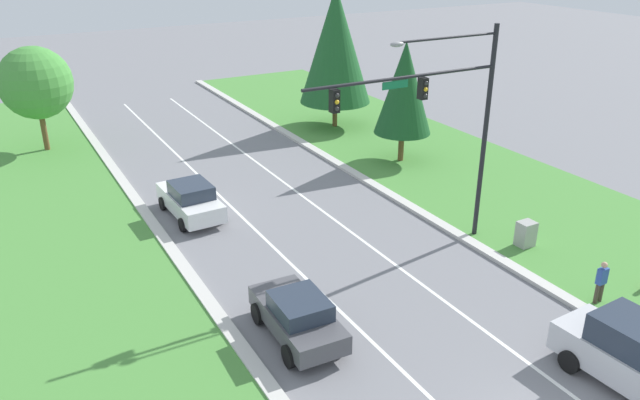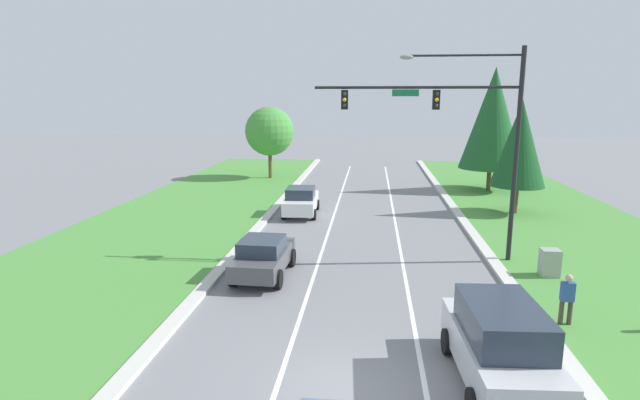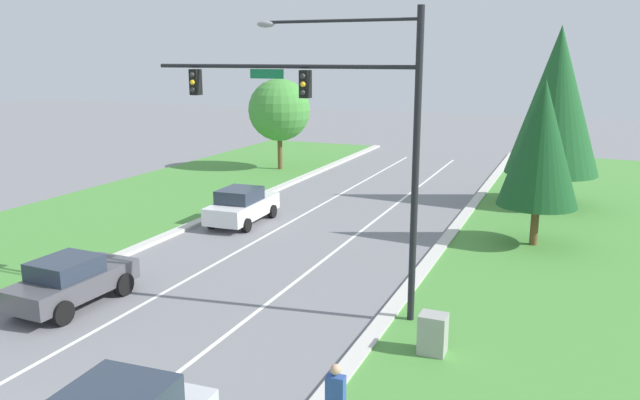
{
  "view_description": "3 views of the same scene",
  "coord_description": "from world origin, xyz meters",
  "px_view_note": "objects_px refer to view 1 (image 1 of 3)",
  "views": [
    {
      "loc": [
        -11.35,
        -7.48,
        12.2
      ],
      "look_at": [
        0.91,
        14.57,
        1.26
      ],
      "focal_mm": 35.0,
      "sensor_mm": 36.0,
      "label": 1
    },
    {
      "loc": [
        0.38,
        -10.79,
        6.92
      ],
      "look_at": [
        -2.45,
        16.49,
        1.3
      ],
      "focal_mm": 28.0,
      "sensor_mm": 36.0,
      "label": 2
    },
    {
      "loc": [
        10.48,
        -6.31,
        7.63
      ],
      "look_at": [
        1.02,
        16.28,
        1.98
      ],
      "focal_mm": 35.0,
      "sensor_mm": 36.0,
      "label": 3
    }
  ],
  "objects_px": {
    "traffic_signal_mast": "(443,109)",
    "utility_cabinet": "(526,235)",
    "silver_suv": "(639,358)",
    "conifer_near_right_tree": "(336,45)",
    "graphite_sedan": "(298,316)",
    "oak_near_left_tree": "(35,83)",
    "conifer_far_right_tree": "(404,88)",
    "pedestrian": "(601,281)",
    "white_sedan": "(191,200)"
  },
  "relations": [
    {
      "from": "white_sedan",
      "to": "conifer_near_right_tree",
      "type": "bearing_deg",
      "value": 32.88
    },
    {
      "from": "white_sedan",
      "to": "traffic_signal_mast",
      "type": "bearing_deg",
      "value": -47.23
    },
    {
      "from": "utility_cabinet",
      "to": "pedestrian",
      "type": "bearing_deg",
      "value": -102.62
    },
    {
      "from": "silver_suv",
      "to": "conifer_far_right_tree",
      "type": "height_order",
      "value": "conifer_far_right_tree"
    },
    {
      "from": "traffic_signal_mast",
      "to": "white_sedan",
      "type": "bearing_deg",
      "value": 134.92
    },
    {
      "from": "traffic_signal_mast",
      "to": "pedestrian",
      "type": "distance_m",
      "value": 8.37
    },
    {
      "from": "oak_near_left_tree",
      "to": "graphite_sedan",
      "type": "bearing_deg",
      "value": -79.12
    },
    {
      "from": "white_sedan",
      "to": "conifer_near_right_tree",
      "type": "relative_size",
      "value": 0.49
    },
    {
      "from": "traffic_signal_mast",
      "to": "conifer_far_right_tree",
      "type": "relative_size",
      "value": 1.31
    },
    {
      "from": "silver_suv",
      "to": "utility_cabinet",
      "type": "distance_m",
      "value": 8.8
    },
    {
      "from": "oak_near_left_tree",
      "to": "conifer_far_right_tree",
      "type": "height_order",
      "value": "conifer_far_right_tree"
    },
    {
      "from": "oak_near_left_tree",
      "to": "conifer_near_right_tree",
      "type": "bearing_deg",
      "value": -13.31
    },
    {
      "from": "pedestrian",
      "to": "conifer_near_right_tree",
      "type": "relative_size",
      "value": 0.18
    },
    {
      "from": "traffic_signal_mast",
      "to": "silver_suv",
      "type": "height_order",
      "value": "traffic_signal_mast"
    },
    {
      "from": "traffic_signal_mast",
      "to": "utility_cabinet",
      "type": "xyz_separation_m",
      "value": [
        3.37,
        -1.86,
        -5.36
      ]
    },
    {
      "from": "conifer_near_right_tree",
      "to": "utility_cabinet",
      "type": "bearing_deg",
      "value": -95.53
    },
    {
      "from": "oak_near_left_tree",
      "to": "conifer_far_right_tree",
      "type": "xyz_separation_m",
      "value": [
        17.47,
        -11.88,
        0.16
      ]
    },
    {
      "from": "conifer_far_right_tree",
      "to": "silver_suv",
      "type": "bearing_deg",
      "value": -106.16
    },
    {
      "from": "white_sedan",
      "to": "conifer_far_right_tree",
      "type": "xyz_separation_m",
      "value": [
        12.88,
        1.42,
        3.43
      ]
    },
    {
      "from": "silver_suv",
      "to": "graphite_sedan",
      "type": "xyz_separation_m",
      "value": [
        -7.33,
        6.9,
        -0.26
      ]
    },
    {
      "from": "utility_cabinet",
      "to": "oak_near_left_tree",
      "type": "distance_m",
      "value": 28.13
    },
    {
      "from": "silver_suv",
      "to": "pedestrian",
      "type": "bearing_deg",
      "value": 47.67
    },
    {
      "from": "white_sedan",
      "to": "oak_near_left_tree",
      "type": "bearing_deg",
      "value": 106.9
    },
    {
      "from": "silver_suv",
      "to": "oak_near_left_tree",
      "type": "relative_size",
      "value": 0.76
    },
    {
      "from": "traffic_signal_mast",
      "to": "graphite_sedan",
      "type": "height_order",
      "value": "traffic_signal_mast"
    },
    {
      "from": "graphite_sedan",
      "to": "conifer_far_right_tree",
      "type": "relative_size",
      "value": 0.61
    },
    {
      "from": "graphite_sedan",
      "to": "conifer_far_right_tree",
      "type": "xyz_separation_m",
      "value": [
        12.85,
        12.14,
        3.46
      ]
    },
    {
      "from": "traffic_signal_mast",
      "to": "graphite_sedan",
      "type": "bearing_deg",
      "value": -159.84
    },
    {
      "from": "utility_cabinet",
      "to": "pedestrian",
      "type": "distance_m",
      "value": 4.54
    },
    {
      "from": "conifer_near_right_tree",
      "to": "silver_suv",
      "type": "bearing_deg",
      "value": -101.95
    },
    {
      "from": "utility_cabinet",
      "to": "conifer_near_right_tree",
      "type": "bearing_deg",
      "value": 84.47
    },
    {
      "from": "pedestrian",
      "to": "oak_near_left_tree",
      "type": "xyz_separation_m",
      "value": [
        -14.8,
        27.43,
        3.17
      ]
    },
    {
      "from": "silver_suv",
      "to": "conifer_near_right_tree",
      "type": "bearing_deg",
      "value": 74.94
    },
    {
      "from": "traffic_signal_mast",
      "to": "utility_cabinet",
      "type": "distance_m",
      "value": 6.6
    },
    {
      "from": "conifer_near_right_tree",
      "to": "graphite_sedan",
      "type": "bearing_deg",
      "value": -123.21
    },
    {
      "from": "conifer_near_right_tree",
      "to": "oak_near_left_tree",
      "type": "height_order",
      "value": "conifer_near_right_tree"
    },
    {
      "from": "traffic_signal_mast",
      "to": "silver_suv",
      "type": "xyz_separation_m",
      "value": [
        -0.47,
        -9.77,
        -4.86
      ]
    },
    {
      "from": "silver_suv",
      "to": "conifer_near_right_tree",
      "type": "relative_size",
      "value": 0.52
    },
    {
      "from": "traffic_signal_mast",
      "to": "conifer_near_right_tree",
      "type": "height_order",
      "value": "conifer_near_right_tree"
    },
    {
      "from": "graphite_sedan",
      "to": "utility_cabinet",
      "type": "xyz_separation_m",
      "value": [
        11.17,
        1.0,
        -0.24
      ]
    },
    {
      "from": "pedestrian",
      "to": "silver_suv",
      "type": "bearing_deg",
      "value": 48.6
    },
    {
      "from": "graphite_sedan",
      "to": "conifer_near_right_tree",
      "type": "bearing_deg",
      "value": 58.82
    },
    {
      "from": "pedestrian",
      "to": "utility_cabinet",
      "type": "bearing_deg",
      "value": -104.81
    },
    {
      "from": "utility_cabinet",
      "to": "white_sedan",
      "type": "bearing_deg",
      "value": 139.05
    },
    {
      "from": "oak_near_left_tree",
      "to": "utility_cabinet",
      "type": "bearing_deg",
      "value": -55.55
    },
    {
      "from": "traffic_signal_mast",
      "to": "oak_near_left_tree",
      "type": "bearing_deg",
      "value": 120.43
    },
    {
      "from": "graphite_sedan",
      "to": "conifer_near_right_tree",
      "type": "xyz_separation_m",
      "value": [
        13.0,
        19.85,
        4.63
      ]
    },
    {
      "from": "conifer_far_right_tree",
      "to": "conifer_near_right_tree",
      "type": "bearing_deg",
      "value": 88.93
    },
    {
      "from": "conifer_near_right_tree",
      "to": "pedestrian",
      "type": "bearing_deg",
      "value": -96.9
    },
    {
      "from": "conifer_far_right_tree",
      "to": "pedestrian",
      "type": "bearing_deg",
      "value": -99.74
    }
  ]
}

